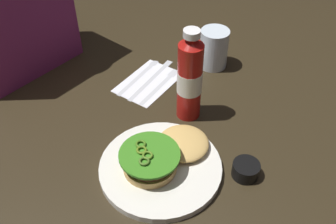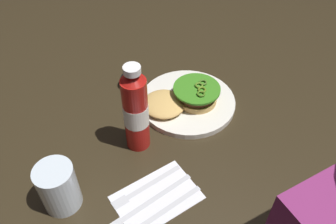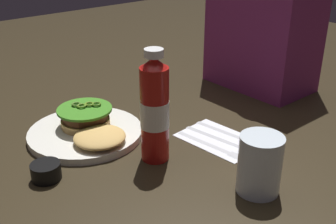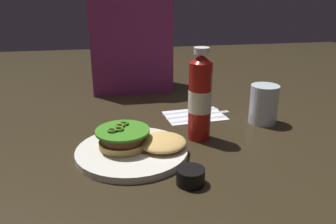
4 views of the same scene
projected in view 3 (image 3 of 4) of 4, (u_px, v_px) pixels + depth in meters
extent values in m
plane|color=#2C2315|center=(139.00, 150.00, 0.93)|extent=(3.00, 3.00, 0.00)
cylinder|color=silver|center=(86.00, 133.00, 0.99)|extent=(0.27, 0.27, 0.02)
cylinder|color=tan|center=(86.00, 122.00, 1.00)|extent=(0.12, 0.12, 0.02)
cylinder|color=#512D19|center=(85.00, 116.00, 1.00)|extent=(0.11, 0.11, 0.02)
cylinder|color=red|center=(85.00, 112.00, 0.99)|extent=(0.10, 0.10, 0.01)
cylinder|color=#367B1C|center=(84.00, 109.00, 0.99)|extent=(0.13, 0.13, 0.01)
torus|color=#446A21|center=(76.00, 104.00, 1.00)|extent=(0.02, 0.02, 0.01)
torus|color=#57771B|center=(89.00, 104.00, 1.00)|extent=(0.02, 0.02, 0.01)
torus|color=#527B1F|center=(82.00, 106.00, 0.99)|extent=(0.02, 0.02, 0.01)
torus|color=#416E19|center=(96.00, 104.00, 1.00)|extent=(0.02, 0.02, 0.01)
ellipsoid|color=tan|center=(100.00, 137.00, 0.93)|extent=(0.12, 0.12, 0.03)
cylinder|color=#AA1712|center=(155.00, 115.00, 0.86)|extent=(0.06, 0.06, 0.21)
cone|color=#AA1712|center=(154.00, 62.00, 0.81)|extent=(0.05, 0.05, 0.02)
cylinder|color=white|center=(154.00, 53.00, 0.80)|extent=(0.04, 0.04, 0.02)
cylinder|color=white|center=(155.00, 114.00, 0.86)|extent=(0.06, 0.06, 0.06)
cylinder|color=silver|center=(260.00, 164.00, 0.77)|extent=(0.08, 0.08, 0.12)
cylinder|color=black|center=(46.00, 171.00, 0.82)|extent=(0.06, 0.06, 0.03)
cube|color=white|center=(219.00, 139.00, 0.98)|extent=(0.19, 0.14, 0.00)
cube|color=silver|center=(209.00, 143.00, 0.95)|extent=(0.18, 0.03, 0.00)
cube|color=silver|center=(236.00, 155.00, 0.91)|extent=(0.04, 0.03, 0.00)
cube|color=silver|center=(219.00, 138.00, 0.98)|extent=(0.19, 0.04, 0.00)
cube|color=silver|center=(249.00, 149.00, 0.93)|extent=(0.08, 0.03, 0.00)
cube|color=silver|center=(229.00, 133.00, 1.00)|extent=(0.19, 0.04, 0.00)
ellipsoid|color=silver|center=(258.00, 143.00, 0.95)|extent=(0.04, 0.03, 0.00)
cube|color=#7A275F|center=(264.00, 27.00, 1.22)|extent=(0.30, 0.19, 0.37)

